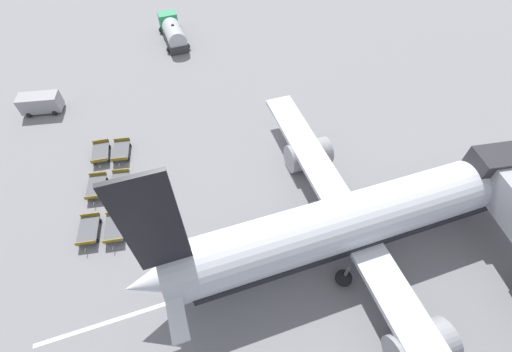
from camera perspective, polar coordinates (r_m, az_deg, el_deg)
name	(u,v)px	position (r m, az deg, el deg)	size (l,w,h in m)	color
ground_plane	(283,138)	(37.35, 4.57, 6.39)	(500.00, 500.00, 0.00)	gray
airplane	(363,218)	(28.07, 17.38, -6.74)	(33.39, 36.73, 14.23)	silver
fuel_tanker_primary	(173,33)	(53.69, -13.60, 22.10)	(8.32, 4.03, 3.18)	#2D8C5B
service_van	(40,103)	(46.80, -32.30, 10.27)	(2.66, 4.47, 2.14)	gray
baggage_dolly_row_near_col_a	(101,152)	(38.50, -24.47, 3.61)	(3.58, 1.74, 0.92)	#515459
baggage_dolly_row_near_col_b	(96,187)	(35.53, -25.05, -1.63)	(3.63, 1.88, 0.92)	#515459
baggage_dolly_row_near_col_c	(89,230)	(32.89, -26.12, -8.07)	(3.63, 1.87, 0.92)	#515459
baggage_dolly_row_mid_a_col_a	(121,151)	(37.86, -21.57, 3.94)	(3.63, 1.89, 0.92)	#515459
baggage_dolly_row_mid_a_col_b	(120,183)	(34.92, -21.78, -1.17)	(3.65, 1.93, 0.92)	#515459
baggage_dolly_row_mid_a_col_c	(115,228)	(32.09, -22.46, -7.97)	(3.62, 1.85, 0.92)	#515459
stand_guidance_stripe	(272,270)	(28.51, 2.70, -15.32)	(3.57, 35.55, 0.01)	white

